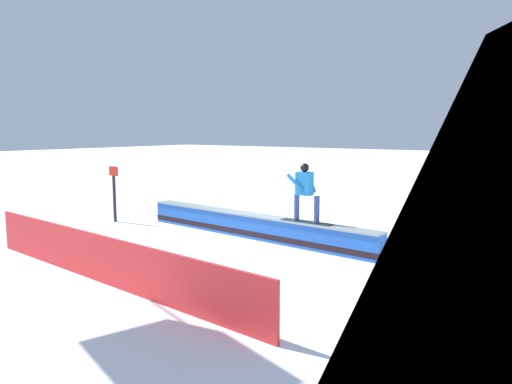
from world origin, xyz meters
The scene contains 5 objects.
ground_plane centered at (0.00, 0.00, 0.00)m, with size 120.00×120.00×0.00m, color white.
grind_box centered at (0.00, 0.00, 0.30)m, with size 7.78×1.11×0.66m.
snowboarder centered at (-1.74, 0.14, 1.47)m, with size 1.41×0.42×1.49m.
safety_fence centered at (0.00, 4.92, 0.47)m, with size 8.60×0.06×0.94m, color red.
trail_marker centered at (4.98, 0.73, 0.97)m, with size 0.40×0.10×1.80m.
Camera 1 is at (-7.71, 10.57, 2.97)m, focal length 33.76 mm.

